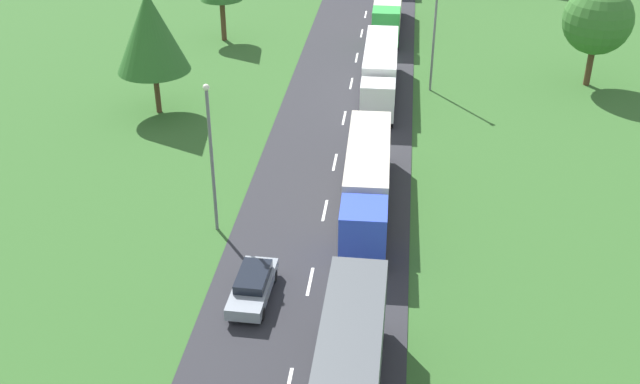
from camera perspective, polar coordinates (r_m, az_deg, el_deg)
name	(u,v)px	position (r m, az deg, el deg)	size (l,w,h in m)	color
road	(308,290)	(39.02, -0.86, -7.27)	(10.00, 140.00, 0.06)	#2B2B30
lane_marking_centre	(298,339)	(36.10, -1.63, -10.81)	(0.16, 119.59, 0.01)	white
truck_lead	(348,380)	(31.06, 2.05, -13.71)	(2.58, 12.51, 3.80)	green
truck_second	(367,179)	(44.69, 3.50, 1.00)	(2.77, 13.11, 3.41)	blue
truck_third	(380,69)	(60.47, 4.47, 9.03)	(2.62, 12.64, 3.60)	white
truck_fourth	(388,10)	(75.56, 5.03, 13.27)	(2.51, 12.52, 3.53)	green
car_third	(253,286)	(38.19, -5.00, -6.90)	(1.86, 4.58, 1.38)	#8C939E
lamppost_second	(211,152)	(41.73, -8.05, 2.93)	(0.36, 0.36, 8.78)	slate
lamppost_third	(434,34)	(61.01, 8.44, 11.50)	(0.36, 0.36, 8.31)	slate
tree_pine	(150,32)	(57.14, -12.43, 11.51)	(5.29, 5.29, 9.13)	#513823
tree_elm	(598,20)	(64.95, 19.86, 11.88)	(5.41, 5.41, 8.09)	#513823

